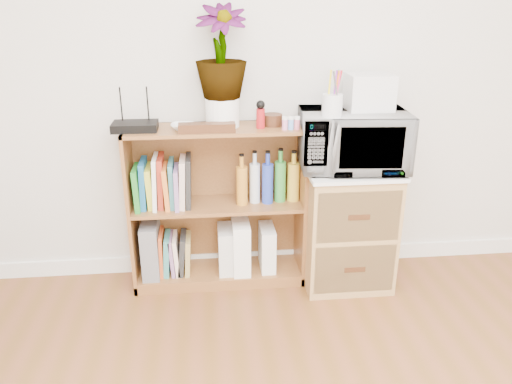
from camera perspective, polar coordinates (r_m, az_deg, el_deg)
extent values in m
cube|color=white|center=(3.25, 1.99, -7.45)|extent=(4.00, 0.02, 0.10)
cube|color=brown|center=(2.91, -4.38, -1.75)|extent=(1.00, 0.30, 0.95)
cube|color=#9E7542|center=(3.00, 10.23, -3.90)|extent=(0.50, 0.45, 0.70)
imported|color=silver|center=(2.81, 10.99, 5.84)|extent=(0.61, 0.44, 0.32)
cylinder|color=silver|center=(2.62, 8.70, 9.75)|extent=(0.10, 0.10, 0.11)
cube|color=silver|center=(2.82, 12.79, 11.10)|extent=(0.24, 0.20, 0.19)
cube|color=black|center=(2.76, -13.66, 7.31)|extent=(0.24, 0.16, 0.04)
imported|color=white|center=(2.73, -8.36, 7.40)|extent=(0.13, 0.13, 0.03)
cylinder|color=white|center=(2.76, -3.86, 9.08)|extent=(0.18, 0.18, 0.16)
imported|color=#2D6C2B|center=(2.71, -4.03, 15.70)|extent=(0.27, 0.27, 0.48)
cube|color=#371A0F|center=(2.65, -5.63, 7.32)|extent=(0.30, 0.07, 0.05)
cylinder|color=#A51419|center=(2.72, 0.52, 8.40)|extent=(0.05, 0.05, 0.11)
cylinder|color=#361D0E|center=(2.78, 1.89, 8.24)|extent=(0.11, 0.11, 0.06)
cube|color=pink|center=(2.70, 4.01, 7.74)|extent=(0.11, 0.04, 0.06)
cube|color=slate|center=(3.03, -11.88, -6.22)|extent=(0.10, 0.26, 0.33)
cube|color=silver|center=(3.02, -3.50, -6.50)|extent=(0.09, 0.22, 0.27)
cube|color=white|center=(3.01, -1.76, -6.04)|extent=(0.10, 0.25, 0.32)
cube|color=white|center=(3.03, 1.27, -6.33)|extent=(0.08, 0.21, 0.27)
cube|color=#238329|center=(2.88, -13.36, 0.59)|extent=(0.03, 0.20, 0.24)
cube|color=#17588C|center=(2.87, -12.72, 0.89)|extent=(0.04, 0.20, 0.27)
cube|color=gold|center=(2.87, -11.99, 0.58)|extent=(0.04, 0.20, 0.23)
cube|color=white|center=(2.86, -11.41, 1.20)|extent=(0.04, 0.20, 0.30)
cube|color=#A02E1B|center=(2.86, -10.81, 1.16)|extent=(0.04, 0.20, 0.29)
cube|color=orange|center=(2.86, -10.16, 0.70)|extent=(0.04, 0.20, 0.24)
cube|color=teal|center=(2.86, -9.59, 0.93)|extent=(0.03, 0.20, 0.26)
cube|color=#906A9F|center=(2.86, -9.01, 0.68)|extent=(0.03, 0.20, 0.23)
cube|color=beige|center=(2.85, -8.39, 1.15)|extent=(0.05, 0.20, 0.28)
cube|color=#242424|center=(2.85, -7.72, 1.24)|extent=(0.04, 0.20, 0.29)
cylinder|color=orange|center=(2.85, -1.67, 1.50)|extent=(0.06, 0.06, 0.29)
cylinder|color=silver|center=(2.86, -0.15, 1.64)|extent=(0.06, 0.06, 0.30)
cylinder|color=#263EB4|center=(2.86, 1.29, 1.71)|extent=(0.06, 0.06, 0.30)
cylinder|color=green|center=(2.87, 2.79, 1.81)|extent=(0.07, 0.07, 0.31)
cylinder|color=gold|center=(2.89, 4.32, 1.71)|extent=(0.07, 0.07, 0.29)
cylinder|color=silver|center=(2.90, 5.93, 1.83)|extent=(0.07, 0.07, 0.30)
cube|color=#D25525|center=(3.04, -10.70, -6.74)|extent=(0.02, 0.19, 0.26)
cube|color=teal|center=(3.04, -10.12, -6.93)|extent=(0.05, 0.19, 0.24)
cube|color=#926496|center=(3.04, -9.54, -6.96)|extent=(0.03, 0.19, 0.23)
cube|color=#F9D8C2|center=(3.04, -9.04, -6.95)|extent=(0.04, 0.19, 0.23)
cube|color=#262626|center=(3.04, -8.43, -6.88)|extent=(0.06, 0.19, 0.24)
cube|color=#A38C4B|center=(3.04, -7.78, -6.99)|extent=(0.04, 0.19, 0.22)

